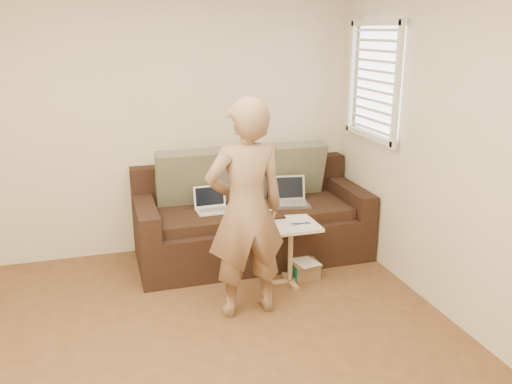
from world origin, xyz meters
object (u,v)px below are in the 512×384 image
at_px(side_table, 290,254).
at_px(drinking_glass, 269,217).
at_px(striped_box, 305,269).
at_px(laptop_white, 213,211).
at_px(person, 246,210).
at_px(sofa, 252,216).
at_px(laptop_silver, 290,205).

relative_size(side_table, drinking_glass, 4.44).
relative_size(side_table, striped_box, 2.20).
distance_m(laptop_white, person, 1.02).
xyz_separation_m(sofa, laptop_white, (-0.39, -0.04, 0.10)).
bearing_deg(sofa, striped_box, -60.54).
bearing_deg(laptop_silver, person, -117.77).
xyz_separation_m(sofa, person, (-0.34, -1.01, 0.43)).
xyz_separation_m(sofa, side_table, (0.17, -0.62, -0.16)).
bearing_deg(laptop_white, laptop_silver, -4.71).
height_order(sofa, person, person).
height_order(laptop_silver, drinking_glass, drinking_glass).
xyz_separation_m(laptop_silver, laptop_white, (-0.75, 0.03, 0.00)).
bearing_deg(striped_box, drinking_glass, 170.79).
bearing_deg(striped_box, laptop_white, 143.36).
distance_m(sofa, laptop_white, 0.41).
xyz_separation_m(laptop_white, side_table, (0.56, -0.58, -0.25)).
bearing_deg(laptop_silver, sofa, 177.70).
height_order(laptop_silver, striped_box, laptop_silver).
distance_m(sofa, person, 1.15).
bearing_deg(person, laptop_white, -90.54).
xyz_separation_m(sofa, drinking_glass, (0.00, -0.52, 0.17)).
bearing_deg(laptop_white, drinking_glass, -53.03).
height_order(side_table, drinking_glass, drinking_glass).
bearing_deg(striped_box, sofa, 119.46).
relative_size(sofa, laptop_silver, 6.05).
height_order(person, drinking_glass, person).
bearing_deg(side_table, laptop_white, 133.72).
bearing_deg(laptop_white, person, -89.47).
xyz_separation_m(laptop_silver, side_table, (-0.19, -0.55, -0.25)).
bearing_deg(person, side_table, -146.47).
relative_size(sofa, drinking_glass, 18.33).
distance_m(laptop_white, striped_box, 1.00).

